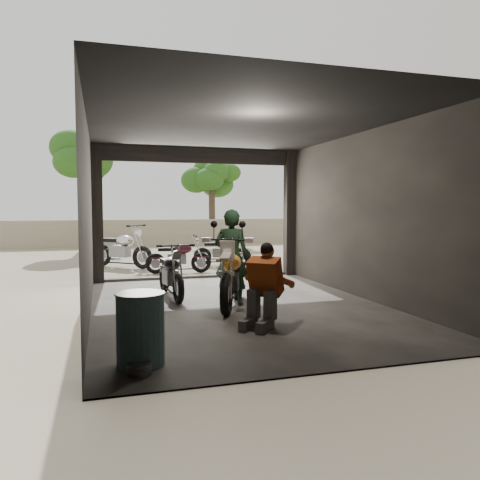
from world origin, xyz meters
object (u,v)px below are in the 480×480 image
outside_bike_a (121,246)px  mechanic (262,287)px  main_bike (232,271)px  rider (232,257)px  helmet (262,264)px  left_bike (171,270)px  outside_bike_b (178,254)px  sign_post (318,213)px  stool (260,272)px  outside_bike_c (222,249)px  oil_drum (141,330)px

outside_bike_a → mechanic: 7.83m
main_bike → rider: (0.03, 0.14, 0.23)m
outside_bike_a → helmet: 5.37m
rider → left_bike: bearing=-15.5°
left_bike → outside_bike_b: 3.42m
helmet → sign_post: (2.02, 1.46, 1.06)m
mechanic → sign_post: sign_post is taller
rider → sign_post: (3.08, 2.84, 0.75)m
main_bike → helmet: 1.87m
stool → mechanic: bearing=-108.4°
outside_bike_b → helmet: 3.26m
sign_post → outside_bike_b: bearing=151.9°
outside_bike_c → stool: outside_bike_c is taller
main_bike → sign_post: 4.42m
outside_bike_c → outside_bike_a: bearing=100.8°
rider → outside_bike_b: bearing=-55.6°
main_bike → oil_drum: (-1.80, -2.70, -0.23)m
outside_bike_b → mechanic: mechanic is taller
left_bike → outside_bike_c: (2.23, 4.65, -0.03)m
stool → left_bike: bearing=-168.1°
left_bike → outside_bike_a: outside_bike_a is taller
sign_post → left_bike: bearing=-159.2°
left_bike → sign_post: bearing=20.3°
outside_bike_a → sign_post: sign_post is taller
outside_bike_b → sign_post: (3.34, -1.52, 1.10)m
outside_bike_c → oil_drum: outside_bike_c is taller
outside_bike_a → oil_drum: 8.84m
left_bike → rider: (0.95, -1.00, 0.33)m
rider → main_bike: bearing=109.9°
outside_bike_c → main_bike: bearing=-175.2°
stool → oil_drum: oil_drum is taller
left_bike → outside_bike_c: left_bike is taller
outside_bike_b → main_bike: bearing=-171.5°
mechanic → helmet: mechanic is taller
mechanic → oil_drum: size_ratio=1.47×
left_bike → stool: size_ratio=3.58×
left_bike → oil_drum: left_bike is taller
oil_drum → outside_bike_a: bearing=89.0°
left_bike → outside_bike_b: bearing=74.2°
left_bike → sign_post: 4.56m
rider → helmet: rider is taller
mechanic → sign_post: 5.54m
outside_bike_a → oil_drum: size_ratio=2.29×
stool → main_bike: bearing=-123.9°
outside_bike_c → mechanic: (-1.28, -7.30, 0.09)m
outside_bike_c → sign_post: size_ratio=0.64×
rider → helmet: (1.06, 1.38, -0.32)m
outside_bike_a → outside_bike_c: bearing=-55.1°
outside_bike_a → outside_bike_b: outside_bike_a is taller
left_bike → helmet: size_ratio=6.95×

